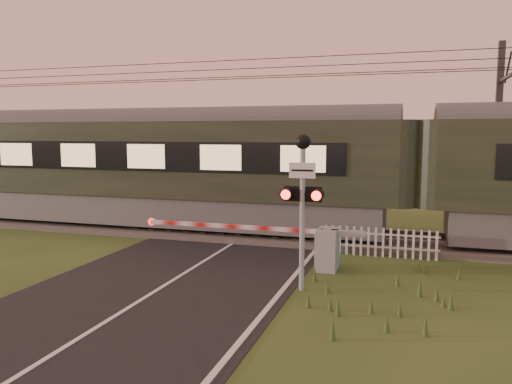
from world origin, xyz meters
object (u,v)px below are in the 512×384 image
(train, at_px, (417,172))
(crossing_signal, at_px, (303,184))
(picket_fence, at_px, (379,242))
(boom_gate, at_px, (317,246))
(catenary_mast, at_px, (497,137))

(train, bearing_deg, crossing_signal, -113.95)
(crossing_signal, relative_size, picket_fence, 1.07)
(boom_gate, relative_size, catenary_mast, 0.94)
(crossing_signal, xyz_separation_m, picket_fence, (1.52, 3.73, -2.03))
(train, xyz_separation_m, catenary_mast, (2.60, 2.22, 1.10))
(train, relative_size, boom_gate, 7.13)
(boom_gate, xyz_separation_m, picket_fence, (1.51, 1.80, -0.17))
(crossing_signal, xyz_separation_m, catenary_mast, (5.10, 7.85, 1.01))
(picket_fence, distance_m, catenary_mast, 6.25)
(crossing_signal, bearing_deg, catenary_mast, 56.97)
(boom_gate, xyz_separation_m, crossing_signal, (-0.01, -1.93, 1.86))
(picket_fence, height_order, catenary_mast, catenary_mast)
(picket_fence, relative_size, catenary_mast, 0.50)
(crossing_signal, height_order, catenary_mast, catenary_mast)
(train, height_order, picket_fence, train)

